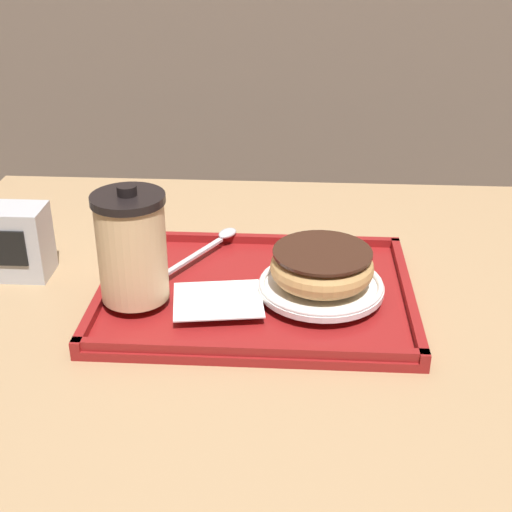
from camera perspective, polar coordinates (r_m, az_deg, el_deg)
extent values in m
cube|color=tan|center=(0.96, 0.75, -4.31)|extent=(1.05, 0.89, 0.03)
cylinder|color=#333338|center=(1.19, 0.64, -19.18)|extent=(0.08, 0.08, 0.68)
cube|color=maroon|center=(0.96, 0.00, -3.10)|extent=(0.41, 0.31, 0.01)
cube|color=maroon|center=(0.83, -0.63, -7.50)|extent=(0.41, 0.01, 0.01)
cube|color=maroon|center=(1.08, 0.48, 1.37)|extent=(0.41, 0.01, 0.01)
cube|color=maroon|center=(0.98, -11.77, -2.07)|extent=(0.01, 0.31, 0.01)
cube|color=maroon|center=(0.96, 12.03, -2.77)|extent=(0.01, 0.31, 0.01)
cube|color=white|center=(0.91, -3.06, -3.52)|extent=(0.13, 0.11, 0.00)
cylinder|color=#E0B784|center=(0.90, -9.88, 0.41)|extent=(0.09, 0.09, 0.13)
cylinder|color=black|center=(0.87, -10.24, 4.52)|extent=(0.09, 0.09, 0.01)
cylinder|color=black|center=(0.87, -10.30, 5.19)|extent=(0.02, 0.02, 0.01)
cylinder|color=white|center=(0.93, 5.21, -2.52)|extent=(0.16, 0.16, 0.01)
torus|color=white|center=(0.93, 5.23, -2.20)|extent=(0.16, 0.16, 0.01)
torus|color=tan|center=(0.92, 5.29, -0.88)|extent=(0.13, 0.13, 0.04)
cylinder|color=#381E14|center=(0.91, 5.35, 0.30)|extent=(0.13, 0.13, 0.00)
ellipsoid|color=silver|center=(1.08, -2.30, 1.84)|extent=(0.04, 0.04, 0.01)
cube|color=silver|center=(1.02, -5.01, -0.03)|extent=(0.07, 0.12, 0.00)
cube|color=#B7B7BC|center=(1.05, -18.73, 1.09)|extent=(0.09, 0.06, 0.10)
cube|color=black|center=(1.02, -19.38, 0.58)|extent=(0.06, 0.00, 0.05)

